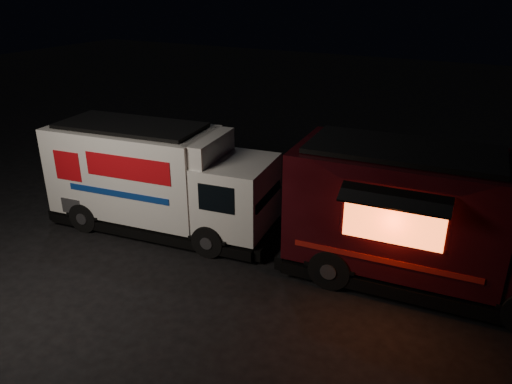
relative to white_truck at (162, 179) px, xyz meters
The scene contains 3 objects.
ground 3.37m from the white_truck, 32.60° to the right, with size 80.00×80.00×0.00m, color black.
white_truck is the anchor object (origin of this frame).
red_truck 7.62m from the white_truck, ahead, with size 7.29×2.68×3.39m, color #34090E, non-canonical shape.
Camera 1 is at (6.17, -9.08, 6.94)m, focal length 35.00 mm.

